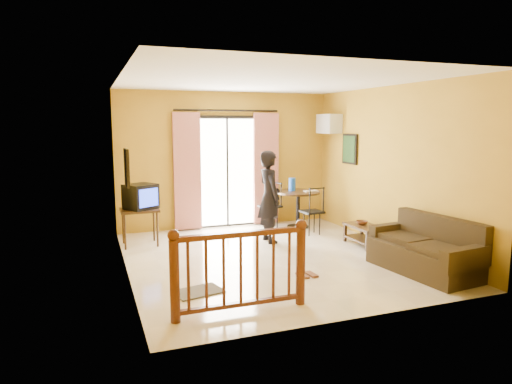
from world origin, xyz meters
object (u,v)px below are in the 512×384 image
object	(u,v)px
sofa	(427,251)
standing_person	(269,197)
television	(141,197)
coffee_table	(365,232)
dining_table	(298,199)

from	to	relation	value
sofa	standing_person	bearing A→B (deg)	115.57
television	standing_person	bearing A→B (deg)	-45.49
sofa	television	bearing A→B (deg)	135.08
coffee_table	standing_person	size ratio (longest dim) A/B	0.48
television	coffee_table	size ratio (longest dim) A/B	0.81
dining_table	coffee_table	world-z (taller)	dining_table
dining_table	coffee_table	xyz separation A→B (m)	(0.49, -1.73, -0.36)
dining_table	standing_person	size ratio (longest dim) A/B	0.55
television	standing_person	xyz separation A→B (m)	(2.22, -0.56, -0.04)
television	coffee_table	world-z (taller)	television
television	dining_table	world-z (taller)	television
television	sofa	xyz separation A→B (m)	(3.72, -2.98, -0.57)
sofa	standing_person	xyz separation A→B (m)	(-1.50, 2.41, 0.53)
dining_table	standing_person	bearing A→B (deg)	-138.33
dining_table	sofa	size ratio (longest dim) A/B	0.51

